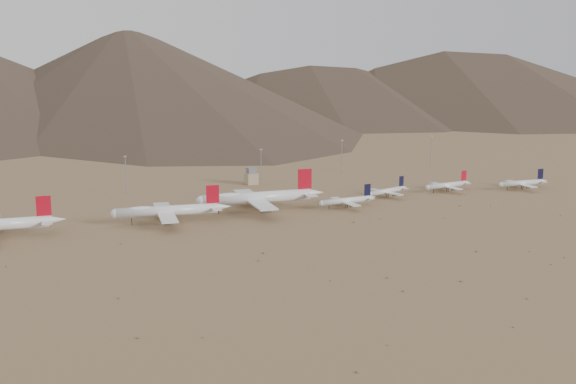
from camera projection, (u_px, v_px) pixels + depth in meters
name	position (u px, v px, depth m)	size (l,w,h in m)	color
ground	(285.00, 225.00, 398.93)	(3000.00, 3000.00, 0.00)	#9D7651
mountain_ridge	(47.00, 14.00, 1165.21)	(4400.00, 1000.00, 300.00)	brown
widebody_centre	(168.00, 211.00, 403.03)	(66.86, 52.24, 20.02)	white
widebody_east	(257.00, 197.00, 431.97)	(80.05, 62.09, 23.83)	white
narrowbody_a	(347.00, 200.00, 441.97)	(40.51, 28.91, 13.37)	white
narrowbody_b	(388.00, 191.00, 472.96)	(36.68, 27.06, 12.35)	white
narrowbody_c	(448.00, 185.00, 491.97)	(39.56, 28.43, 13.05)	white
narrowbody_d	(523.00, 183.00, 499.13)	(40.50, 29.23, 13.37)	white
control_tower	(251.00, 177.00, 516.69)	(8.00, 8.00, 12.00)	tan
mast_west	(126.00, 173.00, 481.61)	(2.00, 0.60, 25.70)	gray
mast_centre	(261.00, 165.00, 514.03)	(2.00, 0.60, 25.70)	gray
mast_east	(342.00, 154.00, 564.32)	(2.00, 0.60, 25.70)	gray
mast_far_east	(431.00, 150.00, 591.06)	(2.00, 0.60, 25.70)	gray
desert_scrub	(410.00, 258.00, 335.71)	(437.03, 177.06, 0.80)	brown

